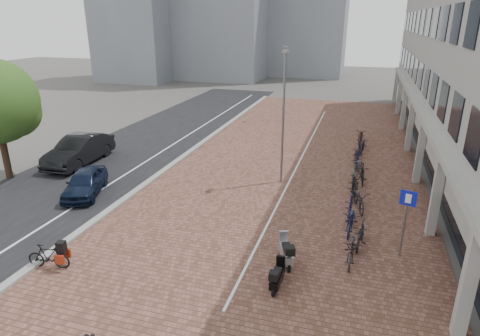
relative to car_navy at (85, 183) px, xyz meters
The scene contains 15 objects.
ground 8.15m from the car_navy, 24.83° to the right, with size 140.00×140.00×0.00m, color #474442.
plaza_brick 12.73m from the car_navy, 42.49° to the left, with size 14.50×42.00×0.04m, color brown.
street_asphalt 8.76m from the car_navy, 100.72° to the left, with size 8.00×50.00×0.03m, color black.
curb 8.90m from the car_navy, 75.17° to the left, with size 0.35×42.00×0.14m, color gray.
lane_line 8.62m from the car_navy, 87.51° to the left, with size 0.12×44.00×0.00m, color white.
parking_line 12.88m from the car_navy, 41.89° to the left, with size 0.10×30.00×0.00m, color white.
car_navy is the anchor object (origin of this frame).
car_dark 5.19m from the car_navy, 129.99° to the left, with size 1.82×5.23×1.72m, color black.
hero_bike 6.63m from the car_navy, 64.30° to the right, with size 1.61×0.71×1.10m.
scooter_front 11.35m from the car_navy, 16.56° to the right, with size 0.48×1.54×1.06m, color #9E9FA3, non-canonical shape.
scooter_mid 11.86m from the car_navy, 23.48° to the right, with size 0.43×1.37×0.94m, color black, non-canonical shape.
parking_sign 15.01m from the car_navy, ahead, with size 0.55×0.20×2.69m.
lamp_near 10.56m from the car_navy, 26.35° to the left, with size 0.12×0.12×6.90m, color slate.
lamp_far 20.51m from the car_navy, 72.04° to the left, with size 0.12×0.12×6.25m, color slate.
bike_row 14.27m from the car_navy, 23.26° to the left, with size 1.32×18.11×1.05m.
Camera 1 is at (5.62, -12.54, 8.35)m, focal length 30.54 mm.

